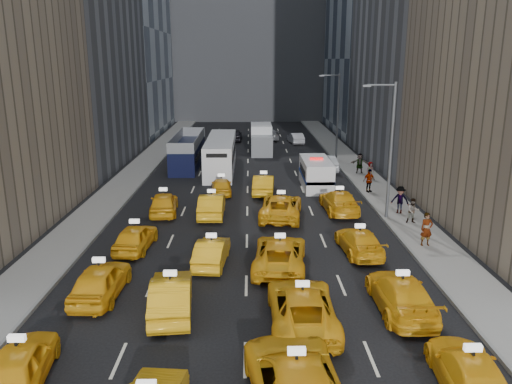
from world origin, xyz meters
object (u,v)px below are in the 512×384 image
Objects in this scene: nypd_van at (316,174)px; pedestrian_0 at (427,229)px; taxi_2 at (296,382)px; box_truck at (261,139)px; taxi_0 at (20,364)px; double_decker at (188,151)px; taxi_3 at (470,373)px; city_bus at (221,154)px.

nypd_van is 14.65m from pedestrian_0.
taxi_2 is 43.39m from box_truck.
taxi_0 is at bearing -123.89° from nypd_van.
nypd_van is at bearing 101.78° from pedestrian_0.
double_decker is at bearing 119.43° from pedestrian_0.
pedestrian_0 is at bearing -79.70° from nypd_van.
nypd_van is (-1.47, 26.62, 0.45)m from taxi_3.
double_decker is (-13.14, 35.45, 0.86)m from taxi_3.
taxi_3 is (14.49, -0.62, -0.04)m from taxi_0.
double_decker is 1.57× the size of box_truck.
taxi_2 is 15.75m from pedestrian_0.
taxi_2 reaches higher than taxi_3.
box_truck is (7.51, 7.37, -0.01)m from double_decker.
taxi_3 is 0.43× the size of double_decker.
taxi_0 is 14.50m from taxi_3.
box_truck is (4.11, 9.49, -0.02)m from city_bus.
pedestrian_0 is (8.55, 13.22, 0.27)m from taxi_2.
city_bus is 10.34m from box_truck.
taxi_2 is 36.80m from double_decker.
double_decker is at bearing -64.54° from taxi_3.
city_bus is (-9.75, 33.34, 0.86)m from taxi_3.
box_truck is at bearing 100.09° from pedestrian_0.
nypd_van is at bearing -44.87° from double_decker.
taxi_3 is at bearing -108.97° from pedestrian_0.
nypd_van reaches higher than pedestrian_0.
taxi_2 is 0.55× the size of double_decker.
pedestrian_0 is at bearing -152.22° from taxi_0.
box_truck reaches higher than nypd_van.
box_truck is at bearing -96.20° from taxi_2.
double_decker is at bearing 151.09° from city_bus.
taxi_0 is 0.35× the size of city_bus.
pedestrian_0 is at bearing -62.53° from double_decker.
taxi_0 is 0.61× the size of box_truck.
taxi_3 is 34.74m from city_bus.
pedestrian_0 is (17.45, 12.04, 0.38)m from taxi_0.
box_truck reaches higher than pedestrian_0.
taxi_2 reaches higher than taxi_0.
box_truck is at bearing -108.69° from taxi_0.
double_decker is (-7.55, 36.01, 0.71)m from taxi_2.
pedestrian_0 is (4.43, -13.96, -0.03)m from nypd_van.
taxi_3 is at bearing 170.71° from taxi_0.
nypd_van is (4.12, 27.18, 0.30)m from taxi_2.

